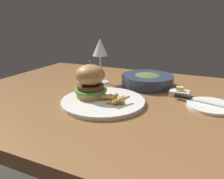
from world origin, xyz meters
The scene contains 9 objects.
dining_table centered at (0.00, 0.00, 0.64)m, with size 1.11×0.89×0.74m.
main_plate centered at (0.04, -0.10, 0.75)m, with size 0.29×0.29×0.01m, color white.
burger_sandwich centered at (-0.02, -0.09, 0.81)m, with size 0.11×0.11×0.13m.
fries_pile centered at (0.08, -0.10, 0.76)m, with size 0.10×0.09×0.02m.
wine_glass centered at (-0.09, 0.13, 0.89)m, with size 0.07×0.07×0.20m.
bread_plate centered at (0.38, 0.02, 0.74)m, with size 0.15×0.15×0.01m, color white.
table_knife centered at (0.33, 0.03, 0.75)m, with size 0.19×0.07×0.01m.
butter_dish centered at (0.26, 0.09, 0.75)m, with size 0.07×0.05×0.04m.
soup_bowl centered at (0.12, 0.17, 0.77)m, with size 0.22×0.22×0.05m.
Camera 1 is at (0.36, -0.72, 1.02)m, focal length 35.00 mm.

